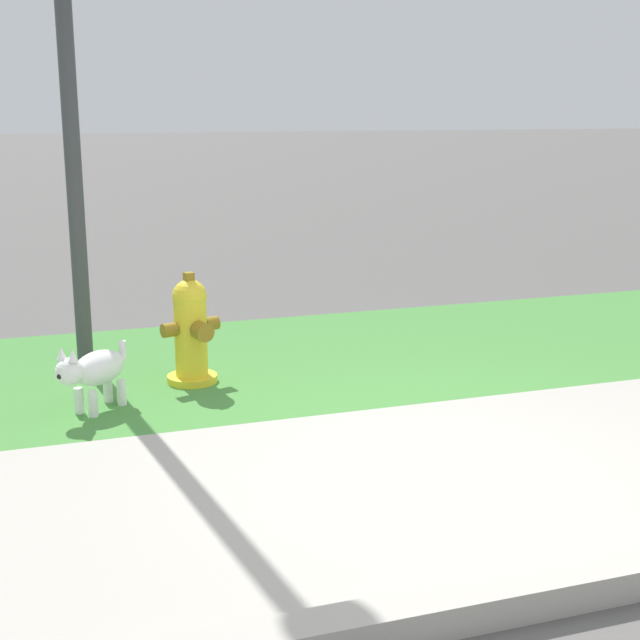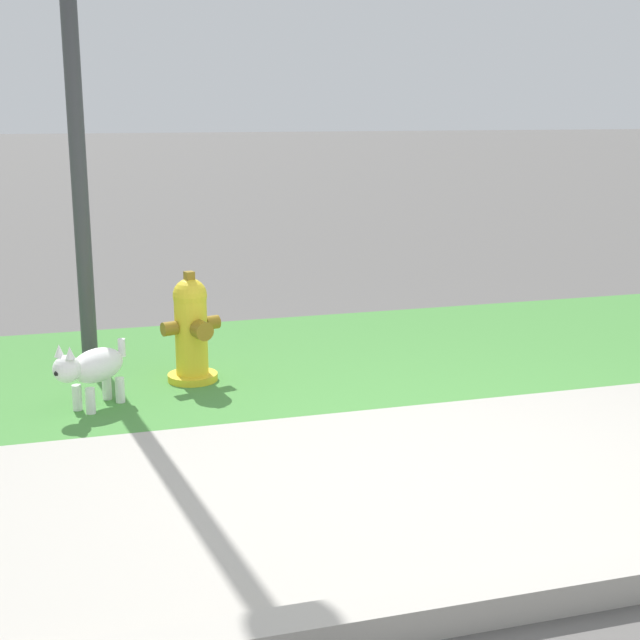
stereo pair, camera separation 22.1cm
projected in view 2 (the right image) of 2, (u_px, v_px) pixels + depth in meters
ground_plane at (440, 481)px, 4.24m from camera, size 120.00×120.00×0.00m
sidewalk_pavement at (440, 480)px, 4.24m from camera, size 18.00×2.08×0.01m
grass_verge at (311, 356)px, 6.36m from camera, size 18.00×2.45×0.01m
street_curb at (568, 588)px, 3.18m from camera, size 18.00×0.16×0.12m
fire_hydrant_by_grass_verge at (191, 330)px, 5.71m from camera, size 0.40×0.37×0.72m
small_white_dog at (91, 368)px, 5.20m from camera, size 0.46×0.43×0.43m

